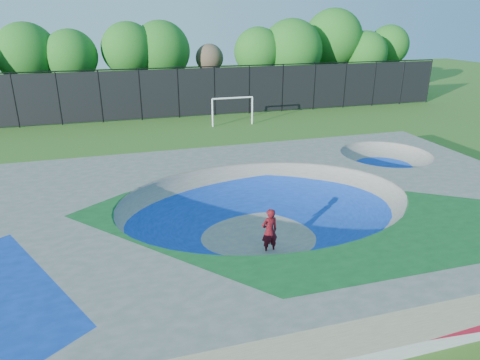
% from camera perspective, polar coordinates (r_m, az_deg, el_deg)
% --- Properties ---
extents(ground, '(120.00, 120.00, 0.00)m').
position_cam_1_polar(ground, '(16.44, 3.29, -7.14)').
color(ground, '#34621B').
rests_on(ground, ground).
extents(skate_deck, '(22.00, 14.00, 1.50)m').
position_cam_1_polar(skate_deck, '(16.10, 3.35, -4.78)').
color(skate_deck, gray).
rests_on(skate_deck, ground).
extents(skater, '(0.66, 0.49, 1.67)m').
position_cam_1_polar(skater, '(14.82, 3.96, -6.82)').
color(skater, '#AC0D15').
rests_on(skater, ground).
extents(skateboard, '(0.79, 0.25, 0.05)m').
position_cam_1_polar(skateboard, '(15.21, 3.88, -9.52)').
color(skateboard, black).
rests_on(skateboard, ground).
extents(soccer_goal, '(3.24, 0.12, 2.14)m').
position_cam_1_polar(soccer_goal, '(32.60, -0.99, 9.85)').
color(soccer_goal, white).
rests_on(soccer_goal, ground).
extents(fence, '(48.09, 0.09, 4.04)m').
position_cam_1_polar(fence, '(35.44, -8.25, 11.54)').
color(fence, black).
rests_on(fence, ground).
extents(treeline, '(51.88, 7.96, 8.61)m').
position_cam_1_polar(treeline, '(40.05, -11.38, 16.57)').
color(treeline, '#4F3327').
rests_on(treeline, ground).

